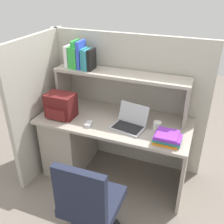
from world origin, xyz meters
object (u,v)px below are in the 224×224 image
object	(u,v)px
laptop	(130,122)
office_chair	(90,211)
backpack	(61,106)
computer_mouse	(89,124)
paper_cup	(157,126)

from	to	relation	value
laptop	office_chair	bearing A→B (deg)	-93.74
backpack	computer_mouse	world-z (taller)	backpack
paper_cup	office_chair	world-z (taller)	office_chair
backpack	office_chair	bearing A→B (deg)	-47.94
laptop	backpack	distance (m)	0.76
backpack	paper_cup	size ratio (longest dim) A/B	3.47
laptop	computer_mouse	size ratio (longest dim) A/B	3.38
computer_mouse	paper_cup	size ratio (longest dim) A/B	1.20
laptop	paper_cup	size ratio (longest dim) A/B	4.07
laptop	office_chair	xyz separation A→B (m)	(-0.05, -0.83, -0.39)
backpack	paper_cup	xyz separation A→B (m)	(1.01, 0.10, -0.08)
backpack	computer_mouse	distance (m)	0.38
laptop	paper_cup	world-z (taller)	laptop
backpack	paper_cup	distance (m)	1.02
backpack	office_chair	world-z (taller)	backpack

